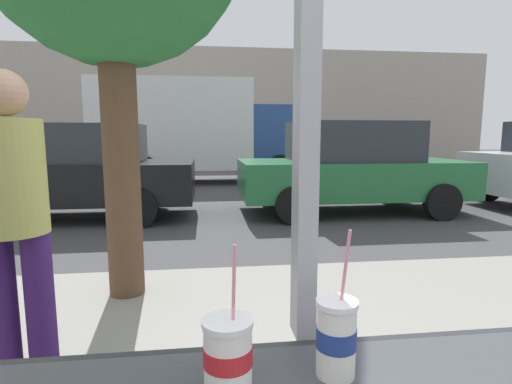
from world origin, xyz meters
TOP-DOWN VIEW (x-y plane):
  - ground_plane at (0.00, 8.00)m, footprint 60.00×60.00m
  - sidewalk_strip at (0.00, 1.60)m, footprint 16.00×2.80m
  - building_facade_far at (0.00, 19.11)m, footprint 28.00×1.20m
  - soda_cup_left at (-0.21, -0.13)m, footprint 0.10×0.10m
  - soda_cup_right at (0.03, -0.11)m, footprint 0.09×0.09m
  - parked_car_black at (-2.71, 6.38)m, footprint 4.55×1.89m
  - parked_car_green at (2.47, 6.38)m, footprint 4.21×2.03m
  - box_truck at (-0.53, 11.69)m, footprint 6.41×2.44m
  - pedestrian at (-1.19, 1.17)m, footprint 0.32×0.32m

SIDE VIEW (x-z plane):
  - ground_plane at x=0.00m, z-range 0.00..0.00m
  - sidewalk_strip at x=0.00m, z-range 0.00..0.14m
  - parked_car_black at x=-2.71m, z-range 0.02..1.67m
  - parked_car_green at x=2.47m, z-range 0.01..1.72m
  - soda_cup_left at x=-0.21m, z-range 0.88..1.18m
  - soda_cup_right at x=0.03m, z-range 0.88..1.20m
  - pedestrian at x=-1.19m, z-range 0.26..1.89m
  - box_truck at x=-0.53m, z-range 0.12..3.21m
  - building_facade_far at x=0.00m, z-range 0.00..5.57m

